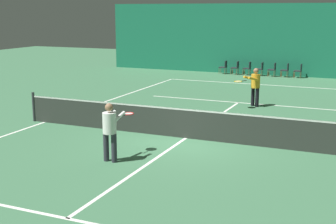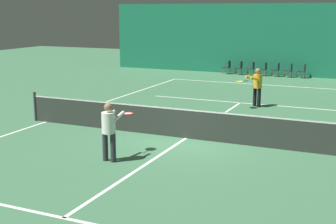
# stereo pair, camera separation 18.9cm
# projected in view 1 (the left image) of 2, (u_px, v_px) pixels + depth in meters

# --- Properties ---
(ground_plane) EXTENTS (60.00, 60.00, 0.00)m
(ground_plane) POSITION_uv_depth(u_px,v_px,m) (186.00, 138.00, 14.84)
(ground_plane) COLOR #3D704C
(backdrop_curtain) EXTENTS (23.00, 0.12, 4.41)m
(backdrop_curtain) POSITION_uv_depth(u_px,v_px,m) (280.00, 40.00, 28.71)
(backdrop_curtain) COLOR #196B4C
(backdrop_curtain) RESTS_ON ground
(court_line_baseline_far) EXTENTS (11.00, 0.10, 0.00)m
(court_line_baseline_far) POSITION_uv_depth(u_px,v_px,m) (264.00, 85.00, 25.52)
(court_line_baseline_far) COLOR white
(court_line_baseline_far) RESTS_ON ground
(court_line_service_far) EXTENTS (8.25, 0.10, 0.00)m
(court_line_service_far) POSITION_uv_depth(u_px,v_px,m) (238.00, 103.00, 20.59)
(court_line_service_far) COLOR white
(court_line_service_far) RESTS_ON ground
(court_line_service_near) EXTENTS (8.25, 0.10, 0.00)m
(court_line_service_near) POSITION_uv_depth(u_px,v_px,m) (67.00, 219.00, 9.10)
(court_line_service_near) COLOR white
(court_line_service_near) RESTS_ON ground
(court_line_sideline_left) EXTENTS (0.10, 23.80, 0.00)m
(court_line_sideline_left) POSITION_uv_depth(u_px,v_px,m) (45.00, 122.00, 16.97)
(court_line_sideline_left) COLOR white
(court_line_sideline_left) RESTS_ON ground
(court_line_centre) EXTENTS (0.10, 12.80, 0.00)m
(court_line_centre) POSITION_uv_depth(u_px,v_px,m) (186.00, 138.00, 14.84)
(court_line_centre) COLOR white
(court_line_centre) RESTS_ON ground
(tennis_net) EXTENTS (12.00, 0.10, 1.07)m
(tennis_net) POSITION_uv_depth(u_px,v_px,m) (186.00, 123.00, 14.74)
(tennis_net) COLOR #2D332D
(tennis_net) RESTS_ON ground
(player_near) EXTENTS (0.42, 1.33, 1.59)m
(player_near) POSITION_uv_depth(u_px,v_px,m) (110.00, 127.00, 12.40)
(player_near) COLOR #2D2D38
(player_near) RESTS_ON ground
(player_far) EXTENTS (1.02, 1.30, 1.62)m
(player_far) POSITION_uv_depth(u_px,v_px,m) (255.00, 84.00, 19.58)
(player_far) COLOR black
(player_far) RESTS_ON ground
(courtside_chair_0) EXTENTS (0.44, 0.44, 0.84)m
(courtside_chair_0) POSITION_uv_depth(u_px,v_px,m) (224.00, 66.00, 29.87)
(courtside_chair_0) COLOR brown
(courtside_chair_0) RESTS_ON ground
(courtside_chair_1) EXTENTS (0.44, 0.44, 0.84)m
(courtside_chair_1) POSITION_uv_depth(u_px,v_px,m) (236.00, 67.00, 29.57)
(courtside_chair_1) COLOR brown
(courtside_chair_1) RESTS_ON ground
(courtside_chair_2) EXTENTS (0.44, 0.44, 0.84)m
(courtside_chair_2) POSITION_uv_depth(u_px,v_px,m) (248.00, 67.00, 29.27)
(courtside_chair_2) COLOR brown
(courtside_chair_2) RESTS_ON ground
(courtside_chair_3) EXTENTS (0.44, 0.44, 0.84)m
(courtside_chair_3) POSITION_uv_depth(u_px,v_px,m) (260.00, 68.00, 28.97)
(courtside_chair_3) COLOR brown
(courtside_chair_3) RESTS_ON ground
(courtside_chair_4) EXTENTS (0.44, 0.44, 0.84)m
(courtside_chair_4) POSITION_uv_depth(u_px,v_px,m) (273.00, 69.00, 28.67)
(courtside_chair_4) COLOR brown
(courtside_chair_4) RESTS_ON ground
(courtside_chair_5) EXTENTS (0.44, 0.44, 0.84)m
(courtside_chair_5) POSITION_uv_depth(u_px,v_px,m) (286.00, 69.00, 28.37)
(courtside_chair_5) COLOR brown
(courtside_chair_5) RESTS_ON ground
(courtside_chair_6) EXTENTS (0.44, 0.44, 0.84)m
(courtside_chair_6) POSITION_uv_depth(u_px,v_px,m) (299.00, 70.00, 28.07)
(courtside_chair_6) COLOR brown
(courtside_chair_6) RESTS_ON ground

